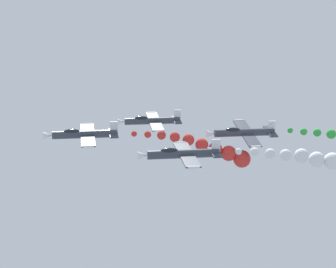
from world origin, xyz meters
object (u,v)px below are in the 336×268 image
object	(u,v)px
airplane_lead	(83,134)
airplane_right_inner	(151,121)
airplane_left_inner	(182,154)
airplane_left_outer	(243,132)

from	to	relation	value
airplane_lead	airplane_right_inner	bearing A→B (deg)	-43.59
airplane_left_inner	airplane_left_outer	world-z (taller)	airplane_left_inner
airplane_left_inner	airplane_right_inner	size ratio (longest dim) A/B	1.00
airplane_lead	airplane_right_inner	size ratio (longest dim) A/B	1.00
airplane_left_inner	airplane_left_outer	xyz separation A→B (m)	(12.30, -11.39, -0.13)
airplane_right_inner	airplane_left_inner	bearing A→B (deg)	-177.68
airplane_left_inner	airplane_right_inner	bearing A→B (deg)	2.32
airplane_lead	airplane_left_outer	size ratio (longest dim) A/B	1.00
airplane_lead	airplane_left_inner	world-z (taller)	airplane_lead
airplane_left_inner	airplane_right_inner	distance (m)	23.12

